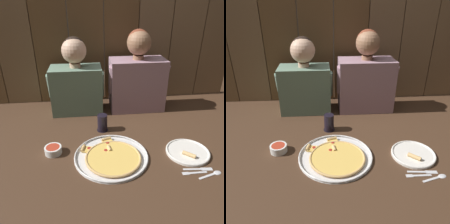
# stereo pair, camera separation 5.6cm
# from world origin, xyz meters

# --- Properties ---
(ground_plane) EXTENTS (3.20, 3.20, 0.00)m
(ground_plane) POSITION_xyz_m (0.00, 0.00, 0.00)
(ground_plane) COLOR #422B1C
(pizza_tray) EXTENTS (0.42, 0.42, 0.03)m
(pizza_tray) POSITION_xyz_m (-0.04, -0.11, 0.01)
(pizza_tray) COLOR silver
(pizza_tray) RESTS_ON ground
(dinner_plate) EXTENTS (0.25, 0.25, 0.03)m
(dinner_plate) POSITION_xyz_m (0.40, -0.12, 0.01)
(dinner_plate) COLOR white
(dinner_plate) RESTS_ON ground
(drinking_glass) EXTENTS (0.08, 0.08, 0.11)m
(drinking_glass) POSITION_xyz_m (-0.07, 0.19, 0.06)
(drinking_glass) COLOR black
(drinking_glass) RESTS_ON ground
(dipping_bowl) EXTENTS (0.10, 0.10, 0.04)m
(dipping_bowl) POSITION_xyz_m (-0.37, -0.03, 0.02)
(dipping_bowl) COLOR white
(dipping_bowl) RESTS_ON ground
(table_fork) EXTENTS (0.13, 0.02, 0.01)m
(table_fork) POSITION_xyz_m (0.36, -0.29, 0.00)
(table_fork) COLOR silver
(table_fork) RESTS_ON ground
(table_knife) EXTENTS (0.16, 0.03, 0.01)m
(table_knife) POSITION_xyz_m (0.40, -0.26, 0.00)
(table_knife) COLOR silver
(table_knife) RESTS_ON ground
(table_spoon) EXTENTS (0.14, 0.06, 0.01)m
(table_spoon) POSITION_xyz_m (0.46, -0.30, 0.00)
(table_spoon) COLOR silver
(table_spoon) RESTS_ON ground
(diner_left) EXTENTS (0.41, 0.22, 0.57)m
(diner_left) POSITION_xyz_m (-0.23, 0.50, 0.25)
(diner_left) COLOR slate
(diner_left) RESTS_ON ground
(diner_right) EXTENTS (0.45, 0.22, 0.61)m
(diner_right) POSITION_xyz_m (0.23, 0.50, 0.27)
(diner_right) COLOR gray
(diner_right) RESTS_ON ground
(wooden_backdrop_wall) EXTENTS (2.19, 0.03, 1.22)m
(wooden_backdrop_wall) POSITION_xyz_m (0.00, 0.73, 0.61)
(wooden_backdrop_wall) COLOR brown
(wooden_backdrop_wall) RESTS_ON ground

